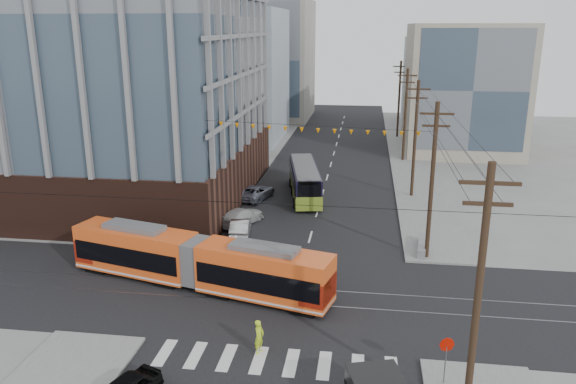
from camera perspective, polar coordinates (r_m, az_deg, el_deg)
name	(u,v)px	position (r m, az deg, el deg)	size (l,w,h in m)	color
ground	(284,330)	(31.06, -0.41, -13.84)	(160.00, 160.00, 0.00)	slate
office_building	(81,42)	(55.91, -20.29, 14.10)	(30.00, 25.00, 28.60)	#381E16
bg_bldg_nw_near	(219,75)	(81.53, -7.07, 11.68)	(18.00, 16.00, 18.00)	#8C99A5
bg_bldg_ne_near	(463,89)	(75.87, 17.36, 9.95)	(14.00, 14.00, 16.00)	gray
bg_bldg_nw_far	(265,60)	(100.29, -2.39, 13.24)	(16.00, 18.00, 20.00)	gray
bg_bldg_ne_far	(456,82)	(95.95, 16.68, 10.63)	(16.00, 16.00, 14.00)	#8C99A5
utility_pole_near	(478,300)	(23.35, 18.71, -10.31)	(0.30, 0.30, 11.00)	black
utility_pole_far	(399,100)	(83.26, 11.21, 9.17)	(0.30, 0.30, 11.00)	black
streetcar	(197,262)	(35.43, -9.23, -7.03)	(17.37, 2.44, 3.35)	#EC551B
city_bus	(305,180)	(53.53, 1.70, 1.18)	(2.36, 10.91, 3.09)	black
parked_car_silver	(240,227)	(43.89, -4.85, -3.56)	(1.43, 4.10, 1.35)	#B8B8B8
parked_car_white	(241,216)	(46.27, -4.77, -2.48)	(1.91, 4.70, 1.37)	#BCBCBC
parked_car_grey	(256,192)	(52.90, -3.27, -0.01)	(2.23, 4.84, 1.35)	slate
pedestrian	(259,337)	(28.78, -2.95, -14.47)	(0.65, 0.43, 1.78)	#BEDF23
stop_sign	(445,363)	(27.28, 15.68, -16.42)	(0.69, 0.69, 2.28)	#B10D00
jersey_barrier	(422,247)	(41.93, 13.45, -5.41)	(0.82, 3.66, 0.73)	slate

